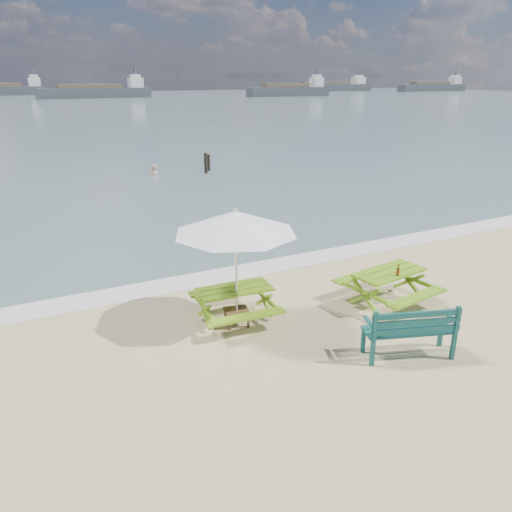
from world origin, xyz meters
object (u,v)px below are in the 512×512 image
patio_umbrella (235,222)px  beer_bottle (398,272)px  swimmer (154,181)px  park_bench (408,340)px  side_table (237,317)px  picnic_table_left (235,305)px  picnic_table_right (388,288)px

patio_umbrella → beer_bottle: patio_umbrella is taller
beer_bottle → swimmer: size_ratio=0.16×
park_bench → side_table: (-2.12, 2.39, -0.14)m
picnic_table_left → swimmer: (3.04, 15.87, -0.61)m
picnic_table_left → picnic_table_right: size_ratio=0.87×
park_bench → swimmer: bearing=87.0°
picnic_table_left → picnic_table_right: bearing=-14.2°
side_table → swimmer: size_ratio=0.34×
picnic_table_left → patio_umbrella: (-0.04, -0.16, 1.74)m
picnic_table_left → park_bench: size_ratio=1.05×
park_bench → swimmer: (0.96, 18.42, -0.57)m
swimmer → patio_umbrella: bearing=-100.9°
picnic_table_right → swimmer: size_ratio=1.23×
patio_umbrella → beer_bottle: (3.18, -0.91, -1.23)m
patio_umbrella → swimmer: 16.49m
picnic_table_left → swimmer: size_ratio=1.06×
picnic_table_left → patio_umbrella: bearing=-104.2°
patio_umbrella → beer_bottle: size_ratio=11.01×
patio_umbrella → swimmer: patio_umbrella is taller
picnic_table_left → side_table: bearing=-104.2°
picnic_table_right → swimmer: (-0.13, 16.67, -0.64)m
picnic_table_right → park_bench: size_ratio=1.21×
picnic_table_left → patio_umbrella: patio_umbrella is taller
picnic_table_left → picnic_table_right: 3.27m
patio_umbrella → picnic_table_right: bearing=-11.2°
picnic_table_right → side_table: 3.28m
picnic_table_left → park_bench: 3.29m
park_bench → swimmer: 18.46m
picnic_table_left → swimmer: 16.17m
picnic_table_left → beer_bottle: 3.36m
picnic_table_right → beer_bottle: 0.55m
picnic_table_right → patio_umbrella: bearing=168.8°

